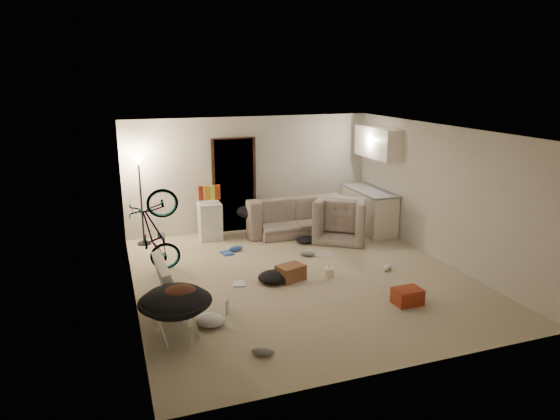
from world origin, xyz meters
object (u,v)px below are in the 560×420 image
object	(u,v)px
sofa	(291,218)
saucer_chair	(176,308)
mini_fridge	(210,221)
drink_case_a	(291,272)
tv_box	(167,284)
juicer	(329,272)
armchair	(342,222)
drink_case_b	(407,296)
kitchen_counter	(369,211)
bicycle	(157,250)
floor_lamp	(140,182)

from	to	relation	value
sofa	saucer_chair	bearing A→B (deg)	51.23
mini_fridge	drink_case_a	bearing A→B (deg)	-71.99
tv_box	drink_case_a	size ratio (longest dim) A/B	2.39
sofa	juicer	distance (m)	2.66
armchair	juicer	xyz separation A→B (m)	(-1.16, -1.87, -0.24)
mini_fridge	drink_case_a	size ratio (longest dim) A/B	1.74
armchair	juicer	size ratio (longest dim) A/B	4.33
mini_fridge	tv_box	distance (m)	3.20
drink_case_a	drink_case_b	bearing A→B (deg)	-65.15
kitchen_counter	bicycle	world-z (taller)	kitchen_counter
floor_lamp	drink_case_b	xyz separation A→B (m)	(3.54, -4.17, -1.19)
armchair	mini_fridge	bearing A→B (deg)	15.56
mini_fridge	tv_box	world-z (taller)	mini_fridge
kitchen_counter	bicycle	distance (m)	4.83
sofa	bicycle	distance (m)	3.38
floor_lamp	armchair	xyz separation A→B (m)	(4.01, -0.96, -0.97)
tv_box	drink_case_b	distance (m)	3.62
mini_fridge	drink_case_b	distance (m)	4.63
mini_fridge	bicycle	bearing A→B (deg)	-128.72
floor_lamp	tv_box	distance (m)	3.19
sofa	tv_box	xyz separation A→B (m)	(-3.05, -2.84, 0.05)
bicycle	drink_case_b	size ratio (longest dim) A/B	3.72
drink_case_a	armchair	bearing A→B (deg)	26.05
kitchen_counter	sofa	size ratio (longest dim) A/B	0.72
floor_lamp	kitchen_counter	world-z (taller)	floor_lamp
bicycle	saucer_chair	size ratio (longest dim) A/B	1.61
mini_fridge	tv_box	bearing A→B (deg)	-112.78
armchair	juicer	distance (m)	2.22
saucer_chair	armchair	bearing A→B (deg)	37.73
bicycle	drink_case_b	distance (m)	4.27
bicycle	mini_fridge	size ratio (longest dim) A/B	1.99
tv_box	floor_lamp	bearing A→B (deg)	89.43
sofa	mini_fridge	world-z (taller)	mini_fridge
bicycle	drink_case_a	xyz separation A→B (m)	(2.09, -1.08, -0.28)
mini_fridge	saucer_chair	xyz separation A→B (m)	(-1.26, -3.89, 0.02)
armchair	drink_case_b	world-z (taller)	armchair
floor_lamp	drink_case_a	distance (m)	3.69
tv_box	juicer	bearing A→B (deg)	1.78
juicer	sofa	bearing A→B (deg)	83.44
sofa	mini_fridge	bearing A→B (deg)	-3.09
tv_box	saucer_chair	bearing A→B (deg)	-92.45
kitchen_counter	armchair	world-z (taller)	kitchen_counter
drink_case_a	mini_fridge	bearing A→B (deg)	89.67
sofa	tv_box	world-z (taller)	tv_box
kitchen_counter	mini_fridge	bearing A→B (deg)	171.01
kitchen_counter	sofa	distance (m)	1.74
floor_lamp	armchair	world-z (taller)	floor_lamp
kitchen_counter	drink_case_a	size ratio (longest dim) A/B	3.35
floor_lamp	sofa	bearing A→B (deg)	-3.63
juicer	mini_fridge	bearing A→B (deg)	118.64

